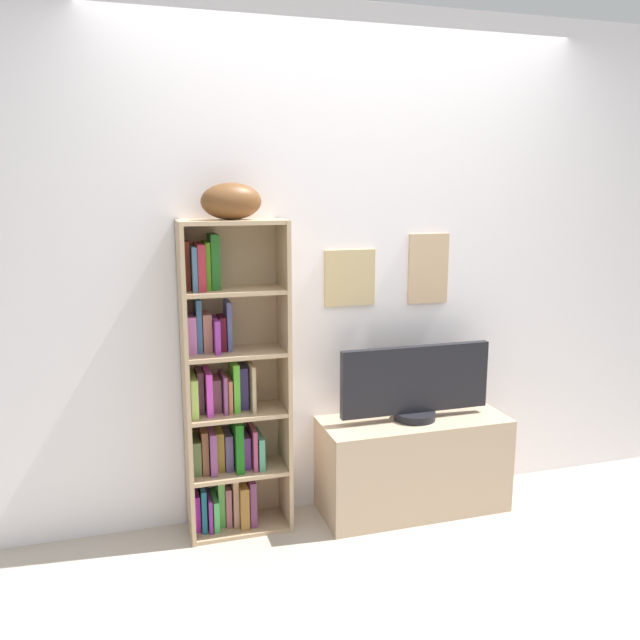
{
  "coord_description": "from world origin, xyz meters",
  "views": [
    {
      "loc": [
        -1.1,
        -2.07,
        1.71
      ],
      "look_at": [
        -0.21,
        0.85,
        1.09
      ],
      "focal_mm": 36.54,
      "sensor_mm": 36.0,
      "label": 1
    }
  ],
  "objects_px": {
    "football": "(231,201)",
    "television": "(416,383)",
    "bookshelf": "(227,396)",
    "tv_stand": "(413,464)"
  },
  "relations": [
    {
      "from": "football",
      "to": "tv_stand",
      "type": "bearing_deg",
      "value": -4.29
    },
    {
      "from": "tv_stand",
      "to": "football",
      "type": "bearing_deg",
      "value": 175.71
    },
    {
      "from": "bookshelf",
      "to": "tv_stand",
      "type": "bearing_deg",
      "value": -5.82
    },
    {
      "from": "bookshelf",
      "to": "tv_stand",
      "type": "distance_m",
      "value": 1.08
    },
    {
      "from": "bookshelf",
      "to": "tv_stand",
      "type": "height_order",
      "value": "bookshelf"
    },
    {
      "from": "football",
      "to": "tv_stand",
      "type": "height_order",
      "value": "football"
    },
    {
      "from": "football",
      "to": "television",
      "type": "distance_m",
      "value": 1.33
    },
    {
      "from": "bookshelf",
      "to": "television",
      "type": "bearing_deg",
      "value": -5.75
    },
    {
      "from": "bookshelf",
      "to": "football",
      "type": "height_order",
      "value": "football"
    },
    {
      "from": "football",
      "to": "television",
      "type": "height_order",
      "value": "football"
    }
  ]
}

